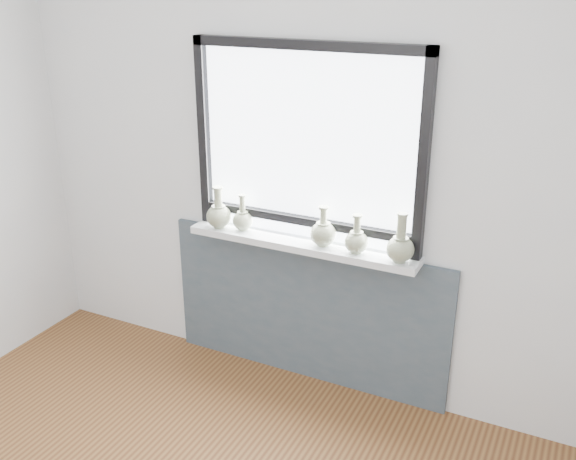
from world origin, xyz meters
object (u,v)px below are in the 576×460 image
at_px(vase_e, 400,246).
at_px(vase_a, 219,214).
at_px(vase_c, 323,232).
at_px(vase_b, 243,219).
at_px(vase_d, 356,240).
at_px(windowsill, 301,244).

bearing_deg(vase_e, vase_a, 179.84).
xyz_separation_m(vase_a, vase_c, (0.64, 0.02, -0.01)).
xyz_separation_m(vase_a, vase_e, (1.07, -0.00, 0.00)).
xyz_separation_m(vase_c, vase_e, (0.43, -0.02, 0.01)).
height_order(vase_a, vase_c, vase_a).
bearing_deg(vase_c, vase_b, 179.05).
bearing_deg(vase_a, vase_d, 0.38).
bearing_deg(vase_d, windowsill, 176.98).
bearing_deg(vase_d, vase_b, 178.19).
height_order(vase_b, vase_d, vase_d).
xyz_separation_m(vase_b, vase_e, (0.93, -0.03, 0.02)).
bearing_deg(vase_a, vase_c, 1.71).
distance_m(vase_d, vase_e, 0.24).
bearing_deg(vase_e, vase_c, 177.07).
height_order(vase_b, vase_e, vase_e).
distance_m(windowsill, vase_c, 0.16).
xyz_separation_m(vase_a, vase_b, (0.14, 0.03, -0.01)).
bearing_deg(windowsill, vase_e, -2.61).
distance_m(vase_b, vase_c, 0.50).
distance_m(vase_c, vase_e, 0.43).
distance_m(vase_a, vase_c, 0.64).
distance_m(windowsill, vase_d, 0.34).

